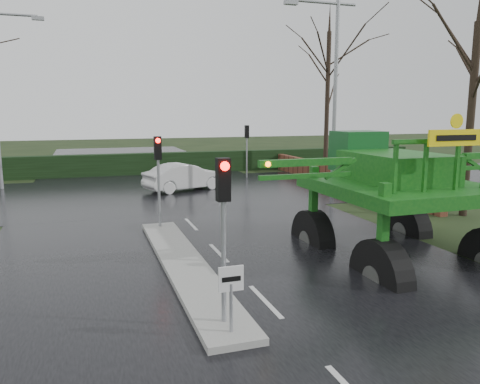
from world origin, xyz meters
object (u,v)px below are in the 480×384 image
object	(u,v)px
keep_left_sign	(231,288)
crop_sprayer	(380,182)
traffic_signal_near	(223,205)
street_light_right	(330,80)
white_sedan	(185,190)
traffic_signal_far	(247,139)
traffic_signal_mid	(158,162)

from	to	relation	value
keep_left_sign	crop_sprayer	distance (m)	5.50
traffic_signal_near	street_light_right	world-z (taller)	street_light_right
keep_left_sign	white_sedan	world-z (taller)	keep_left_sign
traffic_signal_near	traffic_signal_far	xyz separation A→B (m)	(7.80, 21.02, 0.00)
traffic_signal_mid	street_light_right	bearing A→B (deg)	25.40
traffic_signal_mid	traffic_signal_far	xyz separation A→B (m)	(7.80, 12.52, 0.00)
keep_left_sign	traffic_signal_mid	size ratio (longest dim) A/B	0.38
keep_left_sign	traffic_signal_far	size ratio (longest dim) A/B	0.38
traffic_signal_mid	street_light_right	world-z (taller)	street_light_right
traffic_signal_near	white_sedan	world-z (taller)	traffic_signal_near
traffic_signal_far	crop_sprayer	world-z (taller)	crop_sprayer
traffic_signal_mid	traffic_signal_far	distance (m)	14.75
keep_left_sign	traffic_signal_far	bearing A→B (deg)	70.07
keep_left_sign	white_sedan	distance (m)	17.92
traffic_signal_far	white_sedan	world-z (taller)	traffic_signal_far
keep_left_sign	street_light_right	distance (m)	17.23
traffic_signal_near	crop_sprayer	world-z (taller)	crop_sprayer
traffic_signal_far	crop_sprayer	distance (m)	19.51
traffic_signal_mid	traffic_signal_far	bearing A→B (deg)	58.07
traffic_signal_near	white_sedan	size ratio (longest dim) A/B	0.76
traffic_signal_near	traffic_signal_far	size ratio (longest dim) A/B	1.00
traffic_signal_far	street_light_right	bearing A→B (deg)	101.95
street_light_right	crop_sprayer	bearing A→B (deg)	-112.63
traffic_signal_mid	street_light_right	size ratio (longest dim) A/B	0.35
traffic_signal_far	street_light_right	size ratio (longest dim) A/B	0.35
traffic_signal_near	crop_sprayer	distance (m)	5.10
traffic_signal_near	traffic_signal_mid	world-z (taller)	same
traffic_signal_far	street_light_right	world-z (taller)	street_light_right
traffic_signal_mid	white_sedan	size ratio (longest dim) A/B	0.76
traffic_signal_near	crop_sprayer	size ratio (longest dim) A/B	0.36
traffic_signal_near	traffic_signal_mid	xyz separation A→B (m)	(0.00, 8.50, 0.00)
traffic_signal_near	traffic_signal_mid	distance (m)	8.50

